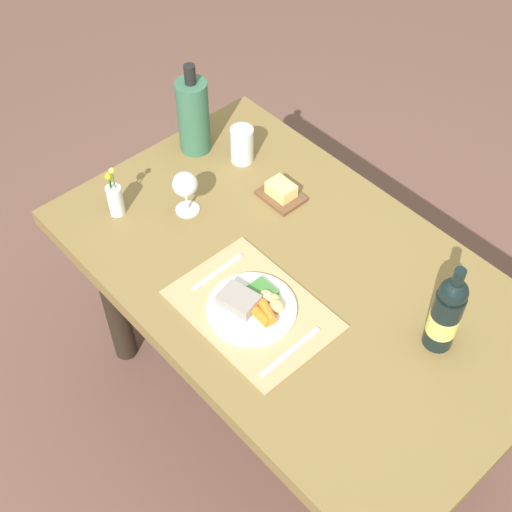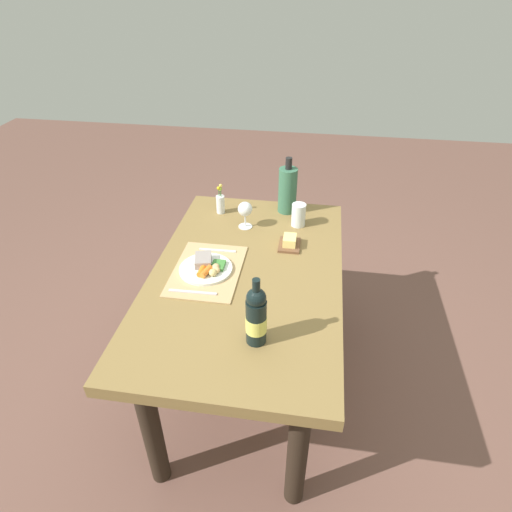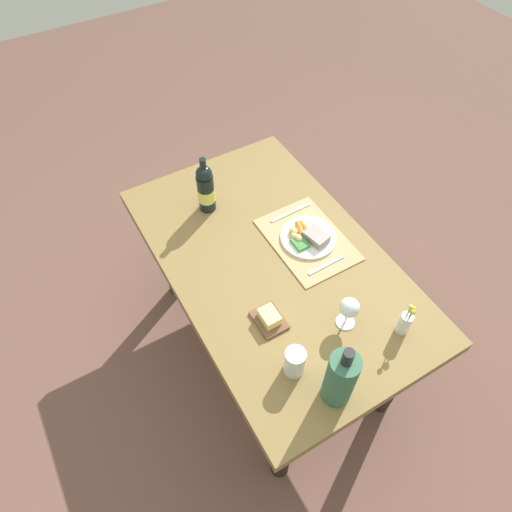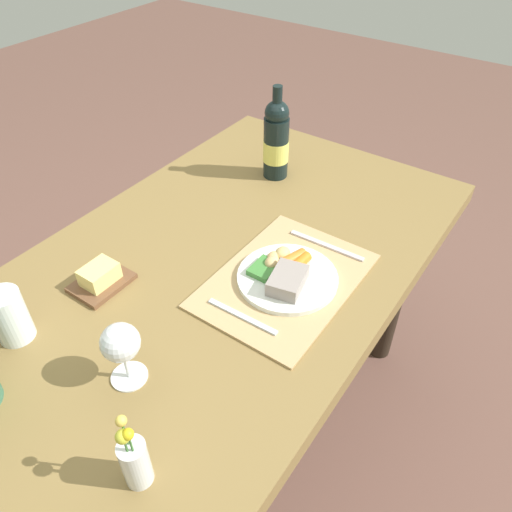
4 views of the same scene
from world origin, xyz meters
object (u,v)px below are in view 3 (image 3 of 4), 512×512
cooler_bottle (340,378)px  butter_dish (269,318)px  dinner_plate (308,237)px  water_tumbler (294,363)px  fork (326,265)px  wine_glass (349,308)px  knife (291,213)px  flower_vase (405,322)px  dining_table (273,274)px  wine_bottle (206,189)px

cooler_bottle → butter_dish: size_ratio=2.33×
dinner_plate → water_tumbler: 0.59m
fork → wine_glass: 0.27m
butter_dish → wine_glass: (-0.14, -0.24, 0.08)m
knife → cooler_bottle: size_ratio=0.66×
knife → wine_glass: bearing=166.3°
flower_vase → butter_dish: (0.27, 0.39, -0.04)m
fork → butter_dish: bearing=105.4°
water_tumbler → wine_glass: (0.06, -0.26, 0.05)m
dining_table → fork: bearing=-130.5°
knife → butter_dish: 0.55m
dinner_plate → water_tumbler: water_tumbler is taller
fork → butter_dish: size_ratio=1.33×
knife → flower_vase: 0.69m
butter_dish → wine_bottle: size_ratio=0.47×
dinner_plate → cooler_bottle: cooler_bottle is taller
dinner_plate → wine_glass: bearing=165.5°
fork → butter_dish: (-0.10, 0.33, 0.01)m
dinner_plate → wine_bottle: wine_bottle is taller
dining_table → knife: 0.28m
cooler_bottle → flower_vase: bearing=-78.3°
water_tumbler → dinner_plate: bearing=-38.8°
fork → water_tumbler: 0.47m
dinner_plate → wine_glass: (-0.40, 0.10, 0.08)m
butter_dish → water_tumbler: water_tumbler is taller
fork → flower_vase: 0.38m
fork → cooler_bottle: cooler_bottle is taller
dinner_plate → cooler_bottle: (-0.60, 0.29, 0.11)m
cooler_bottle → butter_dish: 0.36m
knife → flower_vase: bearing=-178.4°
dining_table → water_tumbler: size_ratio=11.52×
water_tumbler → wine_glass: size_ratio=0.85×
dinner_plate → flower_vase: bearing=-174.1°
flower_vase → wine_glass: 0.21m
dining_table → cooler_bottle: bearing=168.3°
butter_dish → dinner_plate: bearing=-53.4°
knife → wine_glass: size_ratio=1.44×
flower_vase → cooler_bottle: bearing=101.7°
fork → knife: (0.31, -0.03, 0.00)m
wine_glass → water_tumbler: bearing=102.7°
flower_vase → water_tumbler: 0.43m
wine_bottle → flower_vase: bearing=-159.8°
butter_dish → cooler_bottle: bearing=-172.4°
wine_glass → wine_bottle: bearing=12.8°
dinner_plate → cooler_bottle: 0.67m
flower_vase → wine_bottle: wine_bottle is taller
dinner_plate → fork: bearing=175.0°
dining_table → dinner_plate: dinner_plate is taller
cooler_bottle → butter_dish: (0.34, 0.05, -0.11)m
knife → dinner_plate: bearing=172.1°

